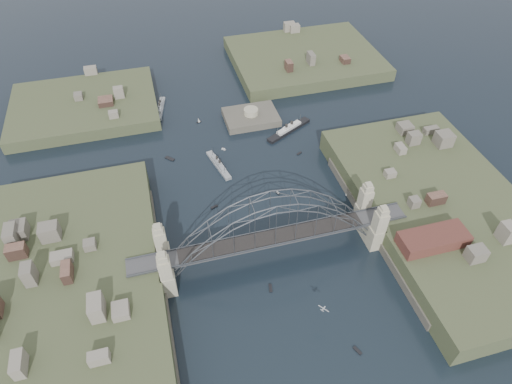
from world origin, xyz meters
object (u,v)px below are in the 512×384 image
(bridge, at_px, (273,229))
(wharf_shed, at_px, (433,239))
(fort_island, at_px, (251,121))
(naval_cruiser_near, at_px, (219,165))
(ocean_liner, at_px, (289,130))
(naval_cruiser_far, at_px, (161,108))

(bridge, relative_size, wharf_shed, 4.20)
(fort_island, height_order, naval_cruiser_near, fort_island)
(bridge, height_order, fort_island, bridge)
(ocean_liner, bearing_deg, bridge, -113.03)
(fort_island, xyz_separation_m, wharf_shed, (32.00, -84.00, 10.34))
(naval_cruiser_far, bearing_deg, bridge, -74.85)
(fort_island, bearing_deg, naval_cruiser_far, 153.81)
(bridge, bearing_deg, fort_island, 80.27)
(naval_cruiser_near, distance_m, ocean_liner, 34.86)
(bridge, relative_size, fort_island, 3.82)
(fort_island, distance_m, wharf_shed, 90.48)
(bridge, bearing_deg, naval_cruiser_near, 99.14)
(fort_island, xyz_separation_m, ocean_liner, (12.83, -11.58, 1.18))
(ocean_liner, bearing_deg, naval_cruiser_far, 149.02)
(wharf_shed, height_order, naval_cruiser_near, wharf_shed)
(bridge, height_order, wharf_shed, bridge)
(naval_cruiser_far, bearing_deg, wharf_shed, -56.31)
(bridge, distance_m, naval_cruiser_near, 46.61)
(bridge, xyz_separation_m, ocean_liner, (24.83, 58.42, -11.48))
(fort_island, distance_m, naval_cruiser_near, 31.85)
(wharf_shed, relative_size, naval_cruiser_near, 1.15)
(naval_cruiser_far, bearing_deg, ocean_liner, -30.98)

